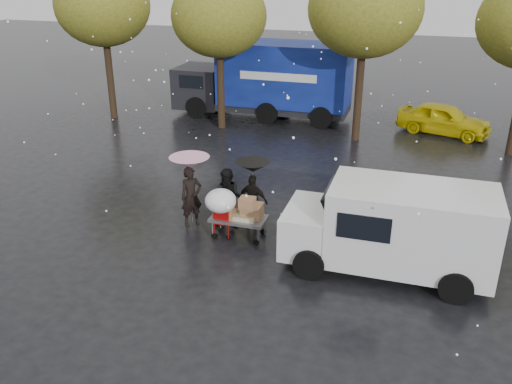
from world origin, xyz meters
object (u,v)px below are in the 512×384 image
(vendor_cart, at_px, (241,213))
(person_pink, at_px, (191,197))
(person_black, at_px, (253,200))
(yellow_taxi, at_px, (444,119))
(shopping_cart, at_px, (221,203))
(white_van, at_px, (394,227))
(blue_truck, at_px, (267,80))

(vendor_cart, bearing_deg, person_pink, 168.89)
(person_black, distance_m, yellow_taxi, 11.94)
(person_black, bearing_deg, yellow_taxi, -108.38)
(yellow_taxi, bearing_deg, vendor_cart, 172.74)
(person_black, distance_m, shopping_cart, 1.23)
(person_pink, relative_size, person_black, 1.14)
(white_van, xyz_separation_m, blue_truck, (-6.75, 12.45, 0.60))
(shopping_cart, bearing_deg, yellow_taxi, 63.95)
(vendor_cart, bearing_deg, yellow_taxi, 65.39)
(shopping_cart, distance_m, blue_truck, 12.42)
(person_pink, bearing_deg, blue_truck, 50.04)
(person_pink, height_order, yellow_taxi, person_pink)
(white_van, bearing_deg, person_black, 161.48)
(person_pink, relative_size, blue_truck, 0.21)
(vendor_cart, distance_m, shopping_cart, 0.64)
(shopping_cart, relative_size, white_van, 0.30)
(person_pink, distance_m, blue_truck, 11.72)
(vendor_cart, xyz_separation_m, blue_truck, (-2.75, 11.94, 1.03))
(white_van, xyz_separation_m, yellow_taxi, (1.28, 12.06, -0.50))
(person_black, distance_m, blue_truck, 11.53)
(person_black, xyz_separation_m, white_van, (3.94, -1.32, 0.40))
(yellow_taxi, bearing_deg, white_van, -168.71)
(vendor_cart, relative_size, yellow_taxi, 0.39)
(person_pink, bearing_deg, shopping_cart, -72.44)
(vendor_cart, height_order, shopping_cart, shopping_cart)
(person_pink, height_order, blue_truck, blue_truck)
(person_black, relative_size, blue_truck, 0.18)
(vendor_cart, bearing_deg, person_black, 84.95)
(vendor_cart, distance_m, white_van, 4.06)
(vendor_cart, bearing_deg, shopping_cart, -152.33)
(shopping_cart, height_order, yellow_taxi, shopping_cart)
(shopping_cart, xyz_separation_m, yellow_taxi, (5.76, 11.79, -0.40))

